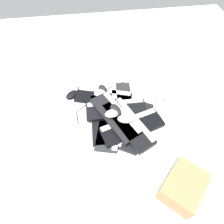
% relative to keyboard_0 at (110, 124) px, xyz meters
% --- Properties ---
extents(ground_plane, '(3.20, 3.20, 0.00)m').
position_rel_keyboard_0_xyz_m(ground_plane, '(-0.00, -0.04, -0.01)').
color(ground_plane, white).
extents(keyboard_0, '(0.46, 0.26, 0.03)m').
position_rel_keyboard_0_xyz_m(keyboard_0, '(0.00, 0.00, 0.00)').
color(keyboard_0, '#232326').
rests_on(keyboard_0, ground).
extents(keyboard_1, '(0.46, 0.35, 0.03)m').
position_rel_keyboard_0_xyz_m(keyboard_1, '(0.03, 0.18, 0.00)').
color(keyboard_1, black).
rests_on(keyboard_1, ground).
extents(keyboard_2, '(0.45, 0.19, 0.03)m').
position_rel_keyboard_0_xyz_m(keyboard_2, '(-0.17, 0.11, 0.00)').
color(keyboard_2, '#232326').
rests_on(keyboard_2, ground).
extents(keyboard_3, '(0.27, 0.46, 0.03)m').
position_rel_keyboard_0_xyz_m(keyboard_3, '(-0.26, -0.02, 0.00)').
color(keyboard_3, black).
rests_on(keyboard_3, ground).
extents(keyboard_4, '(0.45, 0.17, 0.03)m').
position_rel_keyboard_0_xyz_m(keyboard_4, '(-0.06, -0.05, 0.00)').
color(keyboard_4, black).
rests_on(keyboard_4, ground).
extents(keyboard_5, '(0.16, 0.44, 0.03)m').
position_rel_keyboard_0_xyz_m(keyboard_5, '(-0.10, 0.06, 0.03)').
color(keyboard_5, black).
rests_on(keyboard_5, keyboard_2).
extents(keyboard_6, '(0.46, 0.33, 0.03)m').
position_rel_keyboard_0_xyz_m(keyboard_6, '(-0.02, 0.04, 0.06)').
color(keyboard_6, black).
rests_on(keyboard_6, keyboard_5).
extents(keyboard_7, '(0.26, 0.46, 0.03)m').
position_rel_keyboard_0_xyz_m(keyboard_7, '(0.06, 0.15, 0.03)').
color(keyboard_7, black).
rests_on(keyboard_7, keyboard_1).
extents(keyboard_8, '(0.46, 0.32, 0.03)m').
position_rel_keyboard_0_xyz_m(keyboard_8, '(0.05, 0.12, 0.06)').
color(keyboard_8, black).
rests_on(keyboard_8, keyboard_7).
extents(mouse_0, '(0.12, 0.10, 0.04)m').
position_rel_keyboard_0_xyz_m(mouse_0, '(-0.05, 0.05, 0.10)').
color(mouse_0, black).
rests_on(mouse_0, keyboard_6).
extents(mouse_1, '(0.12, 0.13, 0.04)m').
position_rel_keyboard_0_xyz_m(mouse_1, '(-0.31, -0.27, 0.01)').
color(mouse_1, black).
rests_on(mouse_1, ground).
extents(mouse_2, '(0.09, 0.12, 0.04)m').
position_rel_keyboard_0_xyz_m(mouse_2, '(-0.02, 0.02, 0.10)').
color(mouse_2, silver).
rests_on(mouse_2, keyboard_6).
extents(mouse_3, '(0.09, 0.12, 0.04)m').
position_rel_keyboard_0_xyz_m(mouse_3, '(-0.28, -0.04, 0.04)').
color(mouse_3, silver).
rests_on(mouse_3, keyboard_3).
extents(mouse_4, '(0.08, 0.12, 0.04)m').
position_rel_keyboard_0_xyz_m(mouse_4, '(0.04, 0.10, 0.10)').
color(mouse_4, '#B7B7BC').
rests_on(mouse_4, keyboard_8).
extents(mouse_5, '(0.12, 0.09, 0.04)m').
position_rel_keyboard_0_xyz_m(mouse_5, '(-0.30, -0.02, 0.04)').
color(mouse_5, black).
rests_on(mouse_5, keyboard_3).
extents(mouse_6, '(0.12, 0.13, 0.04)m').
position_rel_keyboard_0_xyz_m(mouse_6, '(-0.20, 0.43, 0.01)').
color(mouse_6, '#B7B7BC').
rests_on(mouse_6, ground).
extents(cable_0, '(0.38, 0.41, 0.01)m').
position_rel_keyboard_0_xyz_m(cable_0, '(-0.26, -0.08, -0.01)').
color(cable_0, black).
rests_on(cable_0, ground).
extents(cable_1, '(0.69, 0.37, 0.01)m').
position_rel_keyboard_0_xyz_m(cable_1, '(-0.72, -0.09, -0.01)').
color(cable_1, '#59595B').
rests_on(cable_1, ground).
extents(cardboard_box, '(0.31, 0.31, 0.15)m').
position_rel_keyboard_0_xyz_m(cardboard_box, '(0.51, 0.34, 0.06)').
color(cardboard_box, '#9E774C').
rests_on(cardboard_box, ground).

